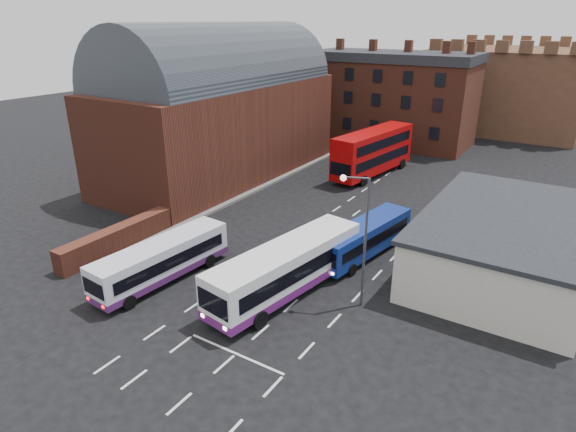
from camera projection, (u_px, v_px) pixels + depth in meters
The scene contains 13 objects.
ground at pixel (203, 300), 30.01m from camera, with size 180.00×180.00×0.00m, color black.
railway_station at pixel (220, 106), 51.19m from camera, with size 12.00×28.00×16.00m.
forecourt_wall at pixel (117, 239), 36.27m from camera, with size 1.20×10.00×1.80m, color #602B1E.
cream_building at pixel (505, 242), 32.73m from camera, with size 10.40×16.40×4.25m.
brick_terrace at pixel (390, 102), 66.85m from camera, with size 22.00×10.00×11.00m, color brown.
castle_keep at pixel (508, 89), 76.37m from camera, with size 22.00×22.00×12.00m, color brown.
bus_white_outbound at pixel (162, 258), 31.72m from camera, with size 3.13×10.15×2.73m.
bus_white_inbound at pixel (287, 266), 30.06m from camera, with size 4.60×12.30×3.28m.
bus_blue at pixel (364, 237), 35.07m from camera, with size 3.71×9.78×2.61m.
bus_red_double at pixel (373, 152), 53.10m from camera, with size 4.57×12.76×4.99m.
street_lamp at pixel (361, 230), 27.64m from camera, with size 1.58×0.80×8.27m.
pedestrian_red at pixel (99, 284), 30.36m from camera, with size 0.55×0.36×1.52m, color #9A1D0F.
pedestrian_beige at pixel (95, 279), 30.98m from camera, with size 0.71×0.56×1.47m, color tan.
Camera 1 is at (18.28, -18.93, 16.26)m, focal length 30.00 mm.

